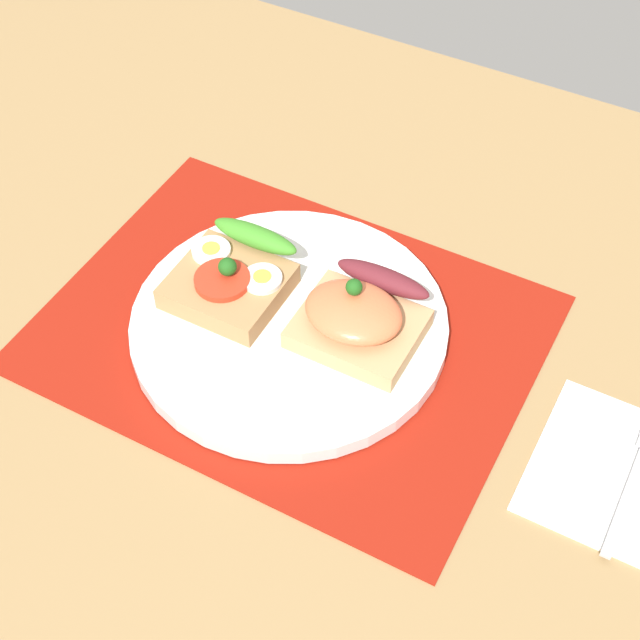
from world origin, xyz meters
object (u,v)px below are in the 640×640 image
at_px(sandwich_salmon, 359,316).
at_px(napkin, 621,475).
at_px(plate, 289,324).
at_px(sandwich_egg_tomato, 232,278).
at_px(fork, 636,475).

height_order(sandwich_salmon, napkin, sandwich_salmon).
bearing_deg(plate, sandwich_egg_tomato, 173.74).
bearing_deg(sandwich_salmon, napkin, -5.12).
distance_m(sandwich_egg_tomato, fork, 0.37).
bearing_deg(sandwich_egg_tomato, fork, -1.73).
height_order(sandwich_salmon, fork, sandwich_salmon).
distance_m(plate, sandwich_egg_tomato, 0.06).
xyz_separation_m(plate, sandwich_salmon, (0.06, 0.02, 0.03)).
xyz_separation_m(sandwich_salmon, napkin, (0.24, -0.02, -0.03)).
xyz_separation_m(sandwich_egg_tomato, sandwich_salmon, (0.12, 0.01, 0.01)).
distance_m(plate, fork, 0.30).
relative_size(sandwich_egg_tomato, napkin, 0.75).
bearing_deg(plate, sandwich_salmon, 14.46).
xyz_separation_m(napkin, fork, (0.01, 0.00, 0.00)).
height_order(plate, sandwich_salmon, sandwich_salmon).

